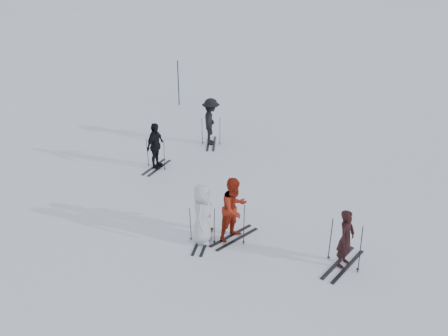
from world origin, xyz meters
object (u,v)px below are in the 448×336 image
skier_red (234,210)px  piste_marker (178,83)px  skier_grey (202,215)px  skier_uphill_left (155,146)px  skier_near_dark (346,239)px  skier_uphill_far (211,122)px

skier_red → piste_marker: piste_marker is taller
skier_grey → skier_uphill_left: 5.30m
skier_near_dark → skier_uphill_far: size_ratio=0.83×
skier_uphill_left → skier_uphill_far: skier_uphill_far is taller
skier_near_dark → piste_marker: piste_marker is taller
skier_red → skier_uphill_far: size_ratio=0.97×
skier_near_dark → skier_red: (-2.98, 0.95, 0.13)m
skier_near_dark → skier_uphill_left: skier_uphill_left is taller
skier_red → piste_marker: (-4.03, 11.95, 0.20)m
skier_uphill_left → piste_marker: size_ratio=0.76×
skier_red → skier_grey: (-0.87, -0.29, -0.05)m
skier_near_dark → skier_uphill_left: size_ratio=0.93×
skier_uphill_left → skier_uphill_far: 3.07m
skier_uphill_left → skier_uphill_far: (1.70, 2.56, 0.10)m
skier_uphill_left → piste_marker: piste_marker is taller
skier_near_dark → piste_marker: 14.69m
skier_uphill_far → piste_marker: (-2.37, 5.01, 0.17)m
skier_uphill_left → skier_uphill_far: size_ratio=0.90×
skier_grey → piste_marker: bearing=18.7°
skier_near_dark → skier_grey: bearing=111.5°
skier_grey → skier_uphill_left: (-2.49, 4.68, -0.01)m
skier_grey → piste_marker: size_ratio=0.77×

